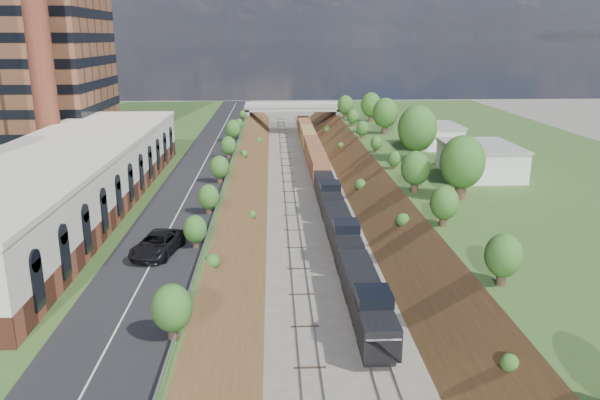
{
  "coord_description": "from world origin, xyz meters",
  "views": [
    {
      "loc": [
        -5.11,
        -25.84,
        23.57
      ],
      "look_at": [
        -2.15,
        36.76,
        6.0
      ],
      "focal_mm": 35.0,
      "sensor_mm": 36.0,
      "label": 1
    }
  ],
  "objects": [
    {
      "name": "platform_left",
      "position": [
        -33.0,
        60.0,
        2.5
      ],
      "size": [
        44.0,
        180.0,
        5.0
      ],
      "primitive_type": "cube",
      "color": "#396027",
      "rests_on": "ground"
    },
    {
      "name": "platform_right",
      "position": [
        33.0,
        60.0,
        2.5
      ],
      "size": [
        44.0,
        180.0,
        5.0
      ],
      "primitive_type": "cube",
      "color": "#396027",
      "rests_on": "ground"
    },
    {
      "name": "embankment_left",
      "position": [
        -11.0,
        60.0,
        0.0
      ],
      "size": [
        10.0,
        180.0,
        10.0
      ],
      "primitive_type": "cube",
      "rotation": [
        0.0,
        0.79,
        0.0
      ],
      "color": "brown",
      "rests_on": "ground"
    },
    {
      "name": "embankment_right",
      "position": [
        11.0,
        60.0,
        0.0
      ],
      "size": [
        10.0,
        180.0,
        10.0
      ],
      "primitive_type": "cube",
      "rotation": [
        0.0,
        0.79,
        0.0
      ],
      "color": "brown",
      "rests_on": "ground"
    },
    {
      "name": "rail_left_track",
      "position": [
        -2.6,
        60.0,
        0.09
      ],
      "size": [
        1.58,
        180.0,
        0.18
      ],
      "primitive_type": "cube",
      "color": "gray",
      "rests_on": "ground"
    },
    {
      "name": "rail_right_track",
      "position": [
        2.6,
        60.0,
        0.09
      ],
      "size": [
        1.58,
        180.0,
        0.18
      ],
      "primitive_type": "cube",
      "color": "gray",
      "rests_on": "ground"
    },
    {
      "name": "road",
      "position": [
        -15.5,
        60.0,
        5.05
      ],
      "size": [
        8.0,
        180.0,
        0.1
      ],
      "primitive_type": "cube",
      "color": "black",
      "rests_on": "platform_left"
    },
    {
      "name": "guardrail",
      "position": [
        -11.4,
        59.8,
        5.55
      ],
      "size": [
        0.1,
        171.0,
        0.7
      ],
      "color": "#99999E",
      "rests_on": "platform_left"
    },
    {
      "name": "commercial_building",
      "position": [
        -28.0,
        38.0,
        8.51
      ],
      "size": [
        14.3,
        62.3,
        7.0
      ],
      "color": "brown",
      "rests_on": "platform_left"
    },
    {
      "name": "smokestack",
      "position": [
        -36.0,
        56.0,
        25.0
      ],
      "size": [
        3.2,
        3.2,
        40.0
      ],
      "primitive_type": "cylinder",
      "color": "brown",
      "rests_on": "platform_left"
    },
    {
      "name": "overpass",
      "position": [
        0.0,
        122.0,
        4.92
      ],
      "size": [
        24.5,
        8.3,
        7.4
      ],
      "color": "gray",
      "rests_on": "ground"
    },
    {
      "name": "white_building_near",
      "position": [
        23.5,
        52.0,
        7.0
      ],
      "size": [
        9.0,
        12.0,
        4.0
      ],
      "primitive_type": "cube",
      "color": "silver",
      "rests_on": "platform_right"
    },
    {
      "name": "white_building_far",
      "position": [
        23.0,
        74.0,
        6.8
      ],
      "size": [
        8.0,
        10.0,
        3.6
      ],
      "primitive_type": "cube",
      "color": "silver",
      "rests_on": "platform_right"
    },
    {
      "name": "tree_right_large",
      "position": [
        17.0,
        40.0,
        9.38
      ],
      "size": [
        5.25,
        5.25,
        7.61
      ],
      "color": "#473323",
      "rests_on": "platform_right"
    },
    {
      "name": "tree_left_crest",
      "position": [
        -11.8,
        20.0,
        7.04
      ],
      "size": [
        2.45,
        2.45,
        3.55
      ],
      "color": "#473323",
      "rests_on": "platform_left"
    },
    {
      "name": "freight_train",
      "position": [
        2.6,
        69.22,
        2.4
      ],
      "size": [
        2.76,
        111.93,
        4.55
      ],
      "color": "black",
      "rests_on": "ground"
    },
    {
      "name": "suv",
      "position": [
        -15.33,
        22.92,
        6.05
      ],
      "size": [
        4.46,
        7.31,
        1.89
      ],
      "primitive_type": "imported",
      "rotation": [
        0.0,
        0.0,
        -0.2
      ],
      "color": "black",
      "rests_on": "road"
    }
  ]
}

